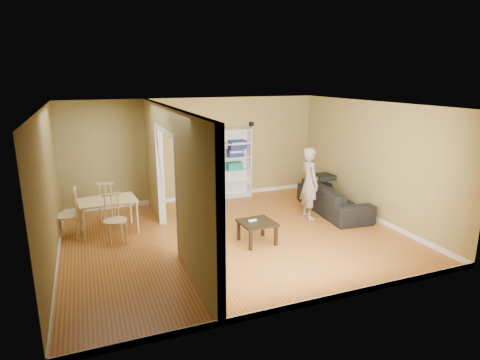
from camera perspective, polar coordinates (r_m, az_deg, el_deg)
name	(u,v)px	position (r m, az deg, el deg)	size (l,w,h in m)	color
room_shell	(234,173)	(7.71, -0.84, 0.96)	(6.50, 6.50, 6.50)	#AF7B29
partition	(172,179)	(7.39, -9.58, 0.15)	(0.22, 5.50, 2.60)	#967E4A
wall_speaker	(252,124)	(10.62, 1.65, 7.97)	(0.10, 0.10, 0.10)	black
sofa	(334,195)	(9.65, 13.17, -2.04)	(0.95, 2.22, 0.85)	#252527
person	(310,177)	(9.01, 9.89, 0.43)	(0.54, 0.69, 1.90)	slate
bookshelf	(235,163)	(10.52, -0.67, 2.42)	(0.76, 0.33, 1.81)	white
paper_box_teal	(234,166)	(10.48, -0.81, 2.00)	(0.39, 0.26, 0.20)	#116051
paper_box_navy_b	(235,153)	(10.42, -0.72, 3.90)	(0.39, 0.25, 0.20)	navy
paper_box_navy_c	(237,144)	(10.40, -0.40, 5.18)	(0.43, 0.28, 0.22)	navy
coffee_table	(257,225)	(7.70, 2.45, -6.41)	(0.64, 0.64, 0.43)	black
game_controller	(252,220)	(7.70, 1.78, -5.76)	(0.15, 0.04, 0.03)	white
dining_table	(107,203)	(8.56, -18.35, -3.15)	(1.12, 0.74, 0.70)	#E1CF72
chair_left	(67,214)	(8.53, -23.38, -4.46)	(0.47, 0.47, 1.02)	tan
chair_near	(115,219)	(8.00, -17.34, -5.37)	(0.44, 0.44, 0.96)	#D9B776
chair_far	(108,201)	(9.20, -18.21, -2.88)	(0.43, 0.43, 0.95)	tan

